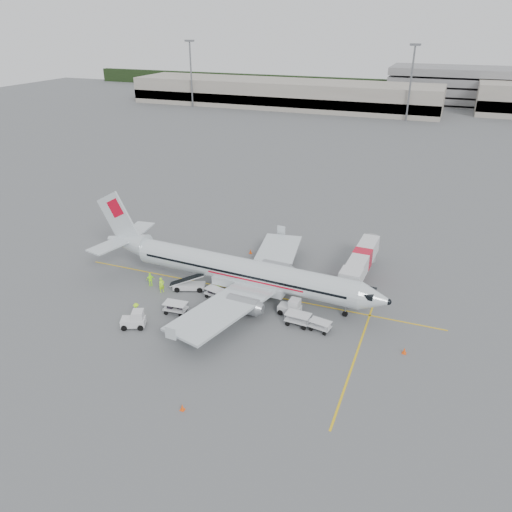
# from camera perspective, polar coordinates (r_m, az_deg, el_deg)

# --- Properties ---
(ground) EXTENTS (360.00, 360.00, 0.00)m
(ground) POSITION_cam_1_polar(r_m,az_deg,el_deg) (58.66, -0.71, -4.14)
(ground) COLOR #56595B
(stripe_lead) EXTENTS (44.00, 0.20, 0.01)m
(stripe_lead) POSITION_cam_1_polar(r_m,az_deg,el_deg) (58.66, -0.71, -4.13)
(stripe_lead) COLOR yellow
(stripe_lead) RESTS_ON ground
(stripe_cross) EXTENTS (0.20, 20.00, 0.01)m
(stripe_cross) POSITION_cam_1_polar(r_m,az_deg,el_deg) (49.06, 11.26, -11.34)
(stripe_cross) COLOR yellow
(stripe_cross) RESTS_ON ground
(terminal_west) EXTENTS (110.00, 22.00, 9.00)m
(terminal_west) POSITION_cam_1_polar(r_m,az_deg,el_deg) (188.43, 3.01, 18.04)
(terminal_west) COLOR gray
(terminal_west) RESTS_ON ground
(parking_garage) EXTENTS (62.00, 24.00, 14.00)m
(parking_garage) POSITION_cam_1_polar(r_m,az_deg,el_deg) (208.43, 24.00, 17.44)
(parking_garage) COLOR slate
(parking_garage) RESTS_ON ground
(treeline) EXTENTS (300.00, 3.00, 6.00)m
(treeline) POSITION_cam_1_polar(r_m,az_deg,el_deg) (224.53, 17.16, 17.85)
(treeline) COLOR black
(treeline) RESTS_ON ground
(mast_west) EXTENTS (3.20, 1.20, 22.00)m
(mast_west) POSITION_cam_1_polar(r_m,az_deg,el_deg) (188.61, -7.42, 19.88)
(mast_west) COLOR slate
(mast_west) RESTS_ON ground
(mast_center) EXTENTS (3.20, 1.20, 22.00)m
(mast_center) POSITION_cam_1_polar(r_m,az_deg,el_deg) (166.77, 17.24, 18.29)
(mast_center) COLOR slate
(mast_center) RESTS_ON ground
(aircraft) EXTENTS (37.22, 29.97, 9.83)m
(aircraft) POSITION_cam_1_polar(r_m,az_deg,el_deg) (56.17, -1.39, 0.10)
(aircraft) COLOR silver
(aircraft) RESTS_ON ground
(jet_bridge) EXTENTS (3.22, 14.51, 3.79)m
(jet_bridge) POSITION_cam_1_polar(r_m,az_deg,el_deg) (62.11, 11.96, -0.98)
(jet_bridge) COLOR silver
(jet_bridge) RESTS_ON ground
(belt_loader) EXTENTS (5.26, 3.40, 2.67)m
(belt_loader) POSITION_cam_1_polar(r_m,az_deg,el_deg) (59.11, -7.69, -2.66)
(belt_loader) COLOR silver
(belt_loader) RESTS_ON ground
(tug_fore) EXTENTS (2.45, 1.48, 1.85)m
(tug_fore) POSITION_cam_1_polar(r_m,az_deg,el_deg) (54.25, 3.88, -5.74)
(tug_fore) COLOR silver
(tug_fore) RESTS_ON ground
(tug_mid) EXTENTS (2.34, 1.93, 1.57)m
(tug_mid) POSITION_cam_1_polar(r_m,az_deg,el_deg) (52.21, -7.14, -7.45)
(tug_mid) COLOR silver
(tug_mid) RESTS_ON ground
(tug_aft) EXTENTS (2.80, 2.25, 1.89)m
(tug_aft) POSITION_cam_1_polar(r_m,az_deg,el_deg) (53.46, -13.89, -7.01)
(tug_aft) COLOR silver
(tug_aft) RESTS_ON ground
(cart_loaded_a) EXTENTS (2.57, 1.91, 1.19)m
(cart_loaded_a) POSITION_cam_1_polar(r_m,az_deg,el_deg) (57.38, -4.70, -4.27)
(cart_loaded_a) COLOR silver
(cart_loaded_a) RESTS_ON ground
(cart_loaded_b) EXTENTS (2.60, 1.67, 1.30)m
(cart_loaded_b) POSITION_cam_1_polar(r_m,az_deg,el_deg) (55.04, -9.18, -5.88)
(cart_loaded_b) COLOR silver
(cart_loaded_b) RESTS_ON ground
(cart_empty_a) EXTENTS (2.67, 1.69, 1.34)m
(cart_empty_a) POSITION_cam_1_polar(r_m,az_deg,el_deg) (52.59, 4.81, -7.21)
(cart_empty_a) COLOR silver
(cart_empty_a) RESTS_ON ground
(cart_empty_b) EXTENTS (2.37, 1.65, 1.13)m
(cart_empty_b) POSITION_cam_1_polar(r_m,az_deg,el_deg) (51.98, 7.34, -7.92)
(cart_empty_b) COLOR silver
(cart_empty_b) RESTS_ON ground
(cone_nose) EXTENTS (0.41, 0.41, 0.66)m
(cone_nose) POSITION_cam_1_polar(r_m,az_deg,el_deg) (50.55, 16.60, -10.31)
(cone_nose) COLOR #FF4F0D
(cone_nose) RESTS_ON ground
(cone_port) EXTENTS (0.38, 0.38, 0.62)m
(cone_port) POSITION_cam_1_polar(r_m,az_deg,el_deg) (67.95, -0.63, 0.53)
(cone_port) COLOR #FF4F0D
(cone_port) RESTS_ON ground
(cone_stbd) EXTENTS (0.38, 0.38, 0.61)m
(cone_stbd) POSITION_cam_1_polar(r_m,az_deg,el_deg) (43.04, -8.43, -16.71)
(cone_stbd) COLOR #FF4F0D
(cone_stbd) RESTS_ON ground
(crew_a) EXTENTS (0.76, 0.81, 1.87)m
(crew_a) POSITION_cam_1_polar(r_m,az_deg,el_deg) (59.25, -10.74, -3.27)
(crew_a) COLOR #ADFA17
(crew_a) RESTS_ON ground
(crew_b) EXTENTS (1.02, 1.11, 1.84)m
(crew_b) POSITION_cam_1_polar(r_m,az_deg,el_deg) (58.26, -4.44, -3.40)
(crew_b) COLOR #ADFA17
(crew_b) RESTS_ON ground
(crew_c) EXTENTS (1.19, 1.20, 1.66)m
(crew_c) POSITION_cam_1_polar(r_m,az_deg,el_deg) (55.13, -13.50, -6.03)
(crew_c) COLOR #ADFA17
(crew_c) RESTS_ON ground
(crew_d) EXTENTS (1.04, 0.94, 1.70)m
(crew_d) POSITION_cam_1_polar(r_m,az_deg,el_deg) (60.87, -11.97, -2.65)
(crew_d) COLOR #ADFA17
(crew_d) RESTS_ON ground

